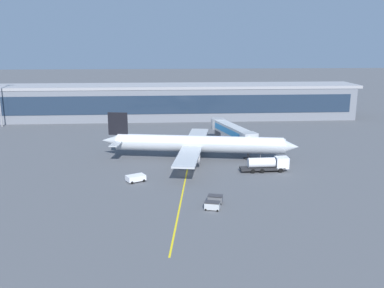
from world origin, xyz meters
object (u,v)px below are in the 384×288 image
(pushback_tug, at_px, (135,178))
(baggage_cart_1, at_px, (215,199))
(main_airliner, at_px, (198,144))
(baggage_cart_0, at_px, (212,205))
(fuel_tanker, at_px, (268,164))

(pushback_tug, distance_m, baggage_cart_1, 19.99)
(main_airliner, xyz_separation_m, pushback_tug, (-14.33, -15.96, -3.19))
(pushback_tug, height_order, baggage_cart_1, baggage_cart_1)
(pushback_tug, distance_m, baggage_cart_0, 21.51)
(pushback_tug, xyz_separation_m, baggage_cart_0, (14.27, -16.10, -0.07))
(fuel_tanker, relative_size, pushback_tug, 2.45)
(main_airliner, relative_size, fuel_tanker, 4.43)
(main_airliner, distance_m, baggage_cart_1, 29.18)
(main_airliner, height_order, fuel_tanker, main_airliner)
(fuel_tanker, bearing_deg, baggage_cart_1, -127.28)
(fuel_tanker, height_order, baggage_cart_1, fuel_tanker)
(main_airliner, xyz_separation_m, fuel_tanker, (14.79, -10.65, -2.30))
(main_airliner, relative_size, baggage_cart_1, 16.20)
(fuel_tanker, bearing_deg, baggage_cart_0, -124.74)
(fuel_tanker, bearing_deg, pushback_tug, -169.66)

